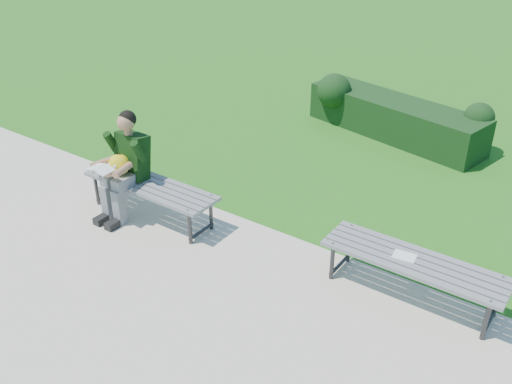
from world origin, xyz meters
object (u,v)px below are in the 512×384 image
bench_left (150,188)px  seated_boy (124,162)px  bench_right (414,264)px  hedge (392,115)px  paper_sheet (405,256)px

bench_left → seated_boy: (-0.30, -0.10, 0.30)m
seated_boy → bench_right: bearing=7.3°
hedge → bench_right: bearing=-64.0°
bench_left → bench_right: 3.21m
hedge → bench_left: size_ratio=1.71×
paper_sheet → bench_right: bearing=0.0°
hedge → paper_sheet: (1.73, -3.76, 0.13)m
hedge → seated_boy: seated_boy is taller
bench_left → bench_right: (3.19, 0.35, 0.00)m
hedge → bench_left: 4.33m
bench_right → bench_left: bearing=-173.8°
bench_left → bench_right: size_ratio=1.00×
paper_sheet → seated_boy: bearing=-172.5°
seated_boy → paper_sheet: size_ratio=5.56×
bench_right → paper_sheet: bearing=-180.0°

